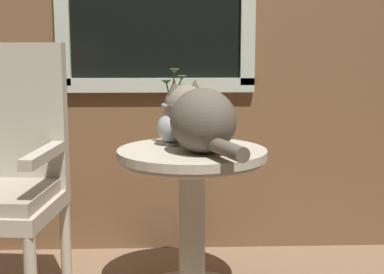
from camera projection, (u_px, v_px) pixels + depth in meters
name	position (u px, v px, depth m)	size (l,w,h in m)	color
wicker_side_table	(192.00, 195.00, 2.31)	(0.61, 0.61, 0.64)	#B2A893
cat	(200.00, 118.00, 2.22)	(0.34, 0.59, 0.28)	brown
pewter_vase_with_ivy	(172.00, 123.00, 2.36)	(0.13, 0.13, 0.32)	#99999E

